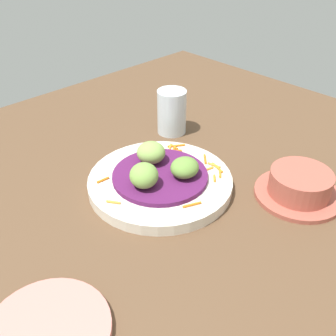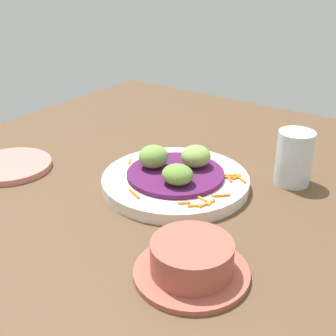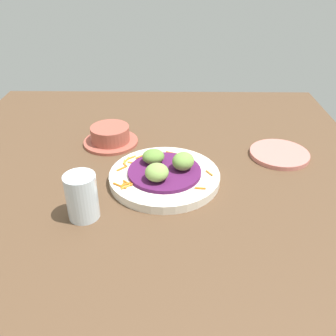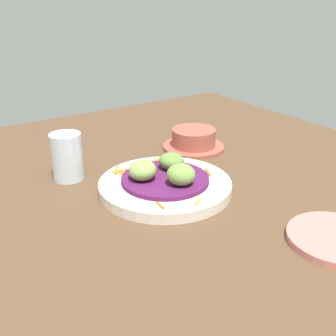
# 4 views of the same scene
# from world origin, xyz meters

# --- Properties ---
(table_surface) EXTENTS (1.10, 1.10, 0.02)m
(table_surface) POSITION_xyz_m (0.00, 0.00, 0.01)
(table_surface) COLOR brown
(table_surface) RESTS_ON ground
(main_plate) EXTENTS (0.25, 0.25, 0.02)m
(main_plate) POSITION_xyz_m (-0.03, 0.04, 0.03)
(main_plate) COLOR silver
(main_plate) RESTS_ON table_surface
(cabbage_bed) EXTENTS (0.17, 0.17, 0.01)m
(cabbage_bed) POSITION_xyz_m (-0.03, 0.04, 0.04)
(cabbage_bed) COLOR #51194C
(cabbage_bed) RESTS_ON main_plate
(carrot_garnish) EXTENTS (0.22, 0.17, 0.00)m
(carrot_garnish) POSITION_xyz_m (0.02, 0.04, 0.04)
(carrot_garnish) COLOR orange
(carrot_garnish) RESTS_ON main_plate
(guac_scoop_left) EXTENTS (0.06, 0.06, 0.03)m
(guac_scoop_left) POSITION_xyz_m (-0.01, 0.01, 0.06)
(guac_scoop_left) COLOR olive
(guac_scoop_left) RESTS_ON cabbage_bed
(guac_scoop_center) EXTENTS (0.07, 0.07, 0.04)m
(guac_scoop_center) POSITION_xyz_m (-0.02, 0.08, 0.07)
(guac_scoop_center) COLOR #84A851
(guac_scoop_center) RESTS_ON cabbage_bed
(guac_scoop_right) EXTENTS (0.07, 0.07, 0.04)m
(guac_scoop_right) POSITION_xyz_m (-0.08, 0.04, 0.07)
(guac_scoop_right) COLOR #759E47
(guac_scoop_right) RESTS_ON cabbage_bed
(side_plate_small) EXTENTS (0.15, 0.15, 0.01)m
(side_plate_small) POSITION_xyz_m (-0.33, -0.08, 0.03)
(side_plate_small) COLOR tan
(side_plate_small) RESTS_ON table_surface
(terracotta_bowl) EXTENTS (0.15, 0.15, 0.05)m
(terracotta_bowl) POSITION_xyz_m (0.12, -0.14, 0.04)
(terracotta_bowl) COLOR #A85142
(terracotta_bowl) RESTS_ON table_surface
(water_glass) EXTENTS (0.06, 0.06, 0.09)m
(water_glass) POSITION_xyz_m (0.12, 0.17, 0.07)
(water_glass) COLOR silver
(water_glass) RESTS_ON table_surface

